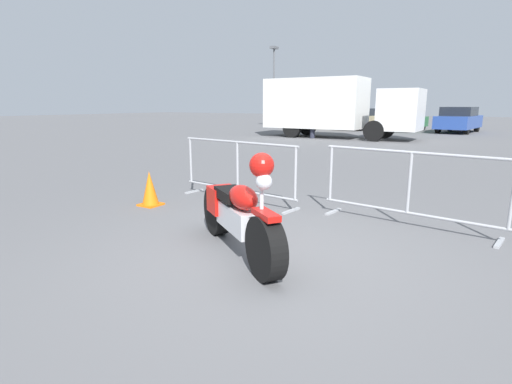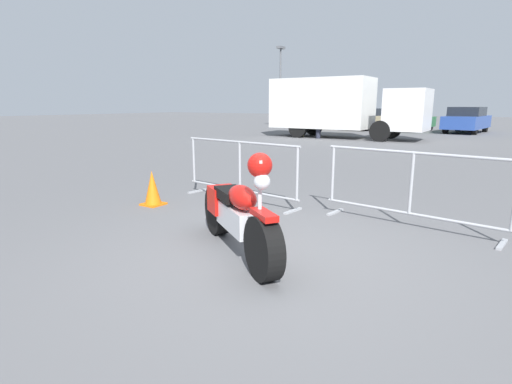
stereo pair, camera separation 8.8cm
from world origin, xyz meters
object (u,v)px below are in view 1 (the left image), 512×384
at_px(crowd_barrier_near, 237,170).
at_px(parked_car_blue, 459,120).
at_px(parked_car_green, 406,120).
at_px(traffic_cone, 150,189).
at_px(pedestrian, 313,120).
at_px(parked_car_yellow, 320,118).
at_px(crowd_barrier_far, 409,188).
at_px(motorcycle, 238,213).
at_px(street_lamp, 274,75).
at_px(parked_car_tan, 360,119).
at_px(box_truck, 332,105).

distance_m(crowd_barrier_near, parked_car_blue, 21.65).
height_order(parked_car_green, traffic_cone, parked_car_green).
bearing_deg(parked_car_green, pedestrian, 168.43).
height_order(parked_car_yellow, parked_car_blue, parked_car_blue).
relative_size(crowd_barrier_far, parked_car_blue, 0.54).
relative_size(crowd_barrier_far, pedestrian, 1.50).
relative_size(crowd_barrier_near, traffic_cone, 4.29).
relative_size(parked_car_green, parked_car_blue, 0.88).
distance_m(motorcycle, traffic_cone, 2.74).
bearing_deg(traffic_cone, pedestrian, 103.07).
bearing_deg(pedestrian, motorcycle, 128.64).
bearing_deg(street_lamp, crowd_barrier_near, -62.24).
height_order(crowd_barrier_near, parked_car_tan, parked_car_tan).
xyz_separation_m(crowd_barrier_near, box_truck, (-3.71, 13.93, 1.08)).
bearing_deg(parked_car_tan, parked_car_green, -80.22).
bearing_deg(parked_car_blue, crowd_barrier_near, -177.14).
bearing_deg(parked_car_yellow, street_lamp, 122.71).
bearing_deg(parked_car_green, traffic_cone, -172.07).
bearing_deg(parked_car_blue, box_truck, 152.74).
distance_m(crowd_barrier_far, box_truck, 15.45).
bearing_deg(pedestrian, parked_car_tan, -70.78).
height_order(crowd_barrier_far, parked_car_tan, parked_car_tan).
relative_size(parked_car_blue, pedestrian, 2.78).
height_order(parked_car_tan, parked_car_green, parked_car_tan).
relative_size(motorcycle, box_truck, 0.25).
height_order(crowd_barrier_near, parked_car_green, parked_car_green).
xyz_separation_m(motorcycle, crowd_barrier_far, (1.44, 2.11, 0.08)).
height_order(parked_car_yellow, street_lamp, street_lamp).
bearing_deg(motorcycle, parked_car_blue, 125.08).
bearing_deg(box_truck, crowd_barrier_near, -75.30).
distance_m(crowd_barrier_far, parked_car_blue, 21.65).
bearing_deg(box_truck, parked_car_yellow, 116.27).
distance_m(pedestrian, traffic_cone, 14.51).
bearing_deg(street_lamp, parked_car_tan, 10.65).
relative_size(motorcycle, parked_car_tan, 0.44).
height_order(parked_car_green, parked_car_blue, parked_car_blue).
height_order(parked_car_yellow, pedestrian, pedestrian).
xyz_separation_m(parked_car_tan, traffic_cone, (3.49, -22.43, -0.43)).
distance_m(crowd_barrier_far, pedestrian, 14.94).
relative_size(parked_car_tan, parked_car_green, 1.04).
distance_m(box_truck, parked_car_blue, 9.29).
distance_m(parked_car_tan, traffic_cone, 22.70).
height_order(crowd_barrier_far, traffic_cone, crowd_barrier_far).
bearing_deg(motorcycle, parked_car_yellow, 145.88).
distance_m(box_truck, parked_car_yellow, 8.76).
relative_size(parked_car_tan, pedestrian, 2.56).
bearing_deg(traffic_cone, motorcycle, -22.67).
bearing_deg(crowd_barrier_far, box_truck, 115.33).
bearing_deg(parked_car_yellow, box_truck, -146.80).
height_order(parked_car_blue, street_lamp, street_lamp).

